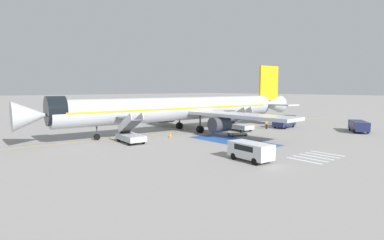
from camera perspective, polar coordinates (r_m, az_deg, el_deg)
The scene contains 20 objects.
ground_plane at distance 48.69m, azimuth -0.70°, elevation -2.03°, with size 600.00×600.00×0.00m, color gray.
apron_leadline_yellow at distance 47.44m, azimuth -2.26°, elevation -2.24°, with size 0.20×81.76×0.01m, color gold.
apron_stand_patch_blue at distance 39.52m, azimuth 7.76°, elevation -3.97°, with size 4.99×12.25×0.01m, color #2856A8.
apron_walkway_bar_0 at distance 30.55m, azimuth 20.51°, elevation -7.26°, with size 0.44×3.60×0.01m, color silver.
apron_walkway_bar_1 at distance 31.58m, azimuth 21.57°, elevation -6.87°, with size 0.44×3.60×0.01m, color silver.
apron_walkway_bar_2 at distance 32.63m, azimuth 22.56°, elevation -6.50°, with size 0.44×3.60×0.01m, color silver.
apron_walkway_bar_3 at distance 33.68m, azimuth 23.48°, elevation -6.16°, with size 0.44×3.60×0.01m, color silver.
apron_walkway_bar_4 at distance 34.75m, azimuth 24.35°, elevation -5.83°, with size 0.44×3.60×0.01m, color silver.
airliner at distance 47.45m, azimuth -1.55°, elevation 2.16°, with size 47.28×36.09×11.18m.
boarding_stairs_forward at distance 38.58m, azimuth -11.66°, elevation -2.81°, with size 2.63×5.38×3.96m.
boarding_stairs_aft at distance 49.23m, azimuth 8.86°, elevation -0.85°, with size 2.63×5.38×3.99m.
fuel_tanker at distance 70.43m, azimuth -10.29°, elevation 1.86°, with size 10.87×3.13×3.59m.
service_van_0 at distance 54.55m, azimuth 17.18°, elevation -0.12°, with size 5.12×2.58×2.06m.
service_van_1 at distance 28.87m, azimuth 11.08°, elevation -5.58°, with size 2.28×4.41×1.75m.
service_van_2 at distance 53.80m, azimuth 29.17°, elevation -0.89°, with size 5.44×4.53×1.72m.
baggage_cart at distance 43.95m, azimuth 8.60°, elevation -2.64°, with size 2.97×2.34×0.87m.
ground_crew_0 at distance 51.87m, azimuth 14.02°, elevation -0.56°, with size 0.48×0.44×1.79m.
ground_crew_1 at distance 46.20m, azimuth 4.09°, elevation -1.31°, with size 0.45×0.27×1.64m.
traffic_cone_0 at distance 54.36m, azimuth 10.62°, elevation -0.97°, with size 0.55×0.55×0.61m.
traffic_cone_1 at distance 41.91m, azimuth -4.19°, elevation -2.95°, with size 0.53×0.53×0.59m.
Camera 1 is at (-31.01, -36.92, 6.82)m, focal length 28.00 mm.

